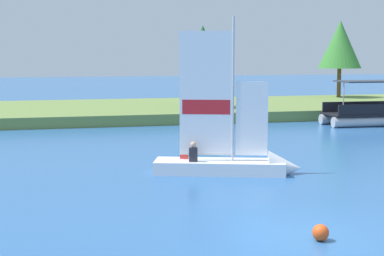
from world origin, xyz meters
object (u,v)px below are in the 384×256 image
at_px(channel_buoy, 321,233).
at_px(shoreline_tree_midleft, 203,51).
at_px(sailboat, 241,162).
at_px(shoreline_tree_centre, 340,45).
at_px(pontoon_boat, 367,114).

bearing_deg(channel_buoy, shoreline_tree_midleft, 80.68).
distance_m(shoreline_tree_midleft, sailboat, 19.19).
height_order(shoreline_tree_midleft, channel_buoy, shoreline_tree_midleft).
height_order(shoreline_tree_centre, pontoon_boat, shoreline_tree_centre).
distance_m(shoreline_tree_centre, pontoon_boat, 14.47).
relative_size(sailboat, pontoon_boat, 1.12).
xyz_separation_m(shoreline_tree_centre, sailboat, (-16.70, -24.90, -4.46)).
xyz_separation_m(pontoon_boat, channel_buoy, (-12.47, -19.59, -0.46)).
height_order(shoreline_tree_midleft, sailboat, shoreline_tree_midleft).
bearing_deg(shoreline_tree_midleft, pontoon_boat, -38.38).
height_order(shoreline_tree_midleft, pontoon_boat, shoreline_tree_midleft).
bearing_deg(pontoon_boat, shoreline_tree_centre, 71.07).
relative_size(shoreline_tree_midleft, pontoon_boat, 1.04).
bearing_deg(shoreline_tree_centre, sailboat, -123.84).
xyz_separation_m(sailboat, pontoon_boat, (11.77, 11.96, 0.23)).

